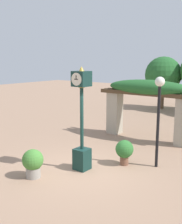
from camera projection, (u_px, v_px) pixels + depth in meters
name	position (u px, v px, depth m)	size (l,w,h in m)	color
ground_plane	(83.00, 170.00, 9.44)	(60.00, 60.00, 0.00)	#9E7A60
pedestal_clock	(82.00, 123.00, 9.20)	(0.49, 0.54, 3.44)	#14332D
pergola	(147.00, 97.00, 12.75)	(4.67, 1.20, 2.76)	#A89E89
potted_plant_near_left	(124.00, 150.00, 9.80)	(0.63, 0.63, 0.89)	brown
potted_plant_near_right	(33.00, 162.00, 8.74)	(0.67, 0.67, 0.91)	gray
lamp_post	(159.00, 102.00, 9.30)	(0.33, 0.33, 3.10)	black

